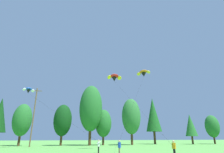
{
  "coord_description": "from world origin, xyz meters",
  "views": [
    {
      "loc": [
        -5.65,
        2.55,
        2.05
      ],
      "look_at": [
        -1.34,
        24.79,
        9.66
      ],
      "focal_mm": 28.82,
      "sensor_mm": 36.0,
      "label": 1
    }
  ],
  "objects": [
    {
      "name": "treeline_tree_i",
      "position": [
        27.9,
        52.44,
        5.31
      ],
      "size": [
        3.47,
        3.47,
        8.48
      ],
      "color": "#472D19",
      "rests_on": "ground_plane"
    },
    {
      "name": "kite_flyer_far",
      "position": [
        4.73,
        21.43,
        0.99
      ],
      "size": [
        0.27,
        0.58,
        1.69
      ],
      "color": "black",
      "rests_on": "ground_plane"
    },
    {
      "name": "treeline_tree_e",
      "position": [
        -2.09,
        50.13,
        9.23
      ],
      "size": [
        5.92,
        5.92,
        15.25
      ],
      "color": "#472D19",
      "rests_on": "ground_plane"
    },
    {
      "name": "treeline_tree_d",
      "position": [
        -9.05,
        50.84,
        6.04
      ],
      "size": [
        4.5,
        4.5,
        9.98
      ],
      "color": "#472D19",
      "rests_on": "ground_plane"
    },
    {
      "name": "kite_flyer_near",
      "position": [
        -2.58,
        27.61,
        1.0
      ],
      "size": [
        0.57,
        0.6,
        1.69
      ],
      "color": "black",
      "rests_on": "ground_plane"
    },
    {
      "name": "parafoil_kite_high_blue_white",
      "position": [
        -15.64,
        40.95,
        11.12
      ],
      "size": [
        13.88,
        14.36,
        10.14
      ],
      "color": "blue"
    },
    {
      "name": "treeline_tree_j",
      "position": [
        35.12,
        52.35,
        5.07
      ],
      "size": [
        4.06,
        4.06,
        8.38
      ],
      "color": "#472D19",
      "rests_on": "ground_plane"
    },
    {
      "name": "parafoil_kite_far_red_yellow",
      "position": [
        0.96,
        34.28,
        12.73
      ],
      "size": [
        5.08,
        13.49,
        12.27
      ],
      "color": "red"
    },
    {
      "name": "parafoil_kite_mid_orange",
      "position": [
        9.94,
        42.03,
        16.95
      ],
      "size": [
        12.29,
        19.36,
        16.63
      ],
      "color": "orange"
    },
    {
      "name": "treeline_tree_h",
      "position": [
        17.39,
        55.06,
        8.49
      ],
      "size": [
        4.58,
        4.58,
        13.55
      ],
      "color": "#472D19",
      "rests_on": "ground_plane"
    },
    {
      "name": "treeline_tree_c",
      "position": [
        -18.79,
        51.39,
        6.02
      ],
      "size": [
        4.48,
        4.48,
        9.94
      ],
      "color": "#472D19",
      "rests_on": "ground_plane"
    },
    {
      "name": "kite_flyer_mid",
      "position": [
        -0.56,
        24.32,
        0.99
      ],
      "size": [
        0.29,
        0.59,
        1.69
      ],
      "color": "gray",
      "rests_on": "ground_plane"
    },
    {
      "name": "treeline_tree_f",
      "position": [
        1.47,
        51.21,
        5.46
      ],
      "size": [
        4.24,
        4.24,
        9.02
      ],
      "color": "#472D19",
      "rests_on": "ground_plane"
    },
    {
      "name": "utility_pole",
      "position": [
        -14.93,
        45.16,
        6.6
      ],
      "size": [
        2.2,
        0.26,
        12.65
      ],
      "color": "brown",
      "rests_on": "ground_plane"
    },
    {
      "name": "treeline_tree_g",
      "position": [
        9.19,
        51.17,
        7.44
      ],
      "size": [
        5.12,
        5.12,
        12.28
      ],
      "color": "#472D19",
      "rests_on": "ground_plane"
    }
  ]
}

